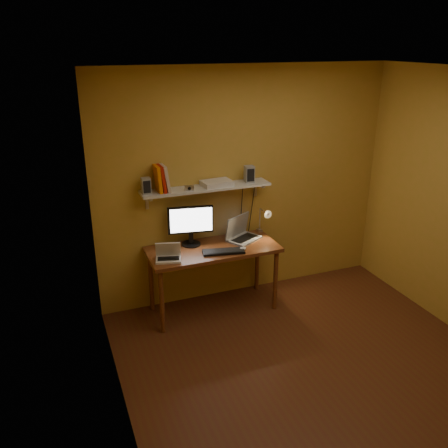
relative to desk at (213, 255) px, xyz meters
name	(u,v)px	position (x,y,z in m)	size (l,w,h in m)	color
room	(323,237)	(0.51, -1.28, 0.64)	(3.44, 3.24, 2.64)	#502314
desk	(213,255)	(0.00, 0.00, 0.00)	(1.40, 0.60, 0.75)	brown
wall_shelf	(206,188)	(0.00, 0.19, 0.69)	(1.40, 0.25, 0.21)	silver
monitor	(191,223)	(-0.19, 0.16, 0.33)	(0.48, 0.24, 0.44)	black
laptop	(241,233)	(0.37, 0.12, 0.16)	(0.44, 0.40, 0.27)	gray
netbook	(168,255)	(-0.52, -0.11, 0.14)	(0.29, 0.24, 0.18)	silver
keyboard	(224,252)	(0.06, -0.16, 0.10)	(0.44, 0.15, 0.02)	black
mouse	(243,249)	(0.27, -0.17, 0.10)	(0.09, 0.06, 0.03)	silver
desk_lamp	(264,218)	(0.66, 0.13, 0.29)	(0.09, 0.23, 0.38)	silver
speaker_left	(146,186)	(-0.64, 0.19, 0.79)	(0.09, 0.09, 0.16)	gray
speaker_right	(249,174)	(0.50, 0.20, 0.80)	(0.10, 0.10, 0.18)	gray
books	(161,179)	(-0.48, 0.20, 0.85)	(0.14, 0.19, 0.28)	#D3670D
shelf_camera	(189,188)	(-0.21, 0.13, 0.74)	(0.10, 0.06, 0.06)	silver
router	(217,183)	(0.12, 0.20, 0.74)	(0.32, 0.21, 0.05)	silver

